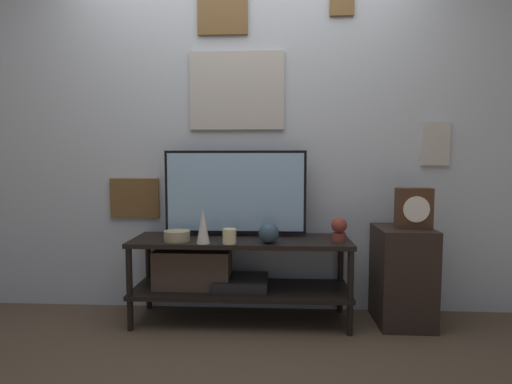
{
  "coord_description": "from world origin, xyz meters",
  "views": [
    {
      "loc": [
        0.23,
        -2.38,
        1.1
      ],
      "look_at": [
        0.1,
        0.26,
        0.88
      ],
      "focal_mm": 28.0,
      "sensor_mm": 36.0,
      "label": 1
    }
  ],
  "objects_px": {
    "vase_wide_bowl": "(177,236)",
    "decorative_bust": "(339,228)",
    "vase_slim_bronze": "(203,226)",
    "mantel_clock": "(414,208)",
    "television": "(235,192)",
    "candle_jar": "(229,236)",
    "vase_round_glass": "(269,233)"
  },
  "relations": [
    {
      "from": "vase_wide_bowl",
      "to": "decorative_bust",
      "type": "distance_m",
      "value": 1.06
    },
    {
      "from": "vase_wide_bowl",
      "to": "vase_slim_bronze",
      "type": "bearing_deg",
      "value": -21.22
    },
    {
      "from": "vase_slim_bronze",
      "to": "mantel_clock",
      "type": "height_order",
      "value": "mantel_clock"
    },
    {
      "from": "television",
      "to": "mantel_clock",
      "type": "bearing_deg",
      "value": -5.46
    },
    {
      "from": "television",
      "to": "candle_jar",
      "type": "relative_size",
      "value": 10.34
    },
    {
      "from": "candle_jar",
      "to": "mantel_clock",
      "type": "height_order",
      "value": "mantel_clock"
    },
    {
      "from": "vase_round_glass",
      "to": "candle_jar",
      "type": "bearing_deg",
      "value": -172.55
    },
    {
      "from": "mantel_clock",
      "to": "decorative_bust",
      "type": "bearing_deg",
      "value": -175.85
    },
    {
      "from": "vase_slim_bronze",
      "to": "mantel_clock",
      "type": "xyz_separation_m",
      "value": [
        1.36,
        0.15,
        0.1
      ]
    },
    {
      "from": "candle_jar",
      "to": "vase_round_glass",
      "type": "bearing_deg",
      "value": 7.45
    },
    {
      "from": "vase_slim_bronze",
      "to": "decorative_bust",
      "type": "distance_m",
      "value": 0.88
    },
    {
      "from": "decorative_bust",
      "to": "mantel_clock",
      "type": "xyz_separation_m",
      "value": [
        0.49,
        0.04,
        0.13
      ]
    },
    {
      "from": "decorative_bust",
      "to": "mantel_clock",
      "type": "relative_size",
      "value": 0.59
    },
    {
      "from": "candle_jar",
      "to": "decorative_bust",
      "type": "xyz_separation_m",
      "value": [
        0.7,
        0.12,
        0.04
      ]
    },
    {
      "from": "vase_round_glass",
      "to": "candle_jar",
      "type": "height_order",
      "value": "vase_round_glass"
    },
    {
      "from": "television",
      "to": "vase_wide_bowl",
      "type": "relative_size",
      "value": 5.74
    },
    {
      "from": "vase_wide_bowl",
      "to": "candle_jar",
      "type": "height_order",
      "value": "candle_jar"
    },
    {
      "from": "vase_slim_bronze",
      "to": "vase_round_glass",
      "type": "bearing_deg",
      "value": 4.72
    },
    {
      "from": "vase_wide_bowl",
      "to": "decorative_bust",
      "type": "bearing_deg",
      "value": 2.47
    },
    {
      "from": "television",
      "to": "vase_round_glass",
      "type": "height_order",
      "value": "television"
    },
    {
      "from": "vase_round_glass",
      "to": "mantel_clock",
      "type": "relative_size",
      "value": 0.49
    },
    {
      "from": "television",
      "to": "vase_round_glass",
      "type": "relative_size",
      "value": 7.48
    },
    {
      "from": "candle_jar",
      "to": "decorative_bust",
      "type": "distance_m",
      "value": 0.71
    },
    {
      "from": "candle_jar",
      "to": "vase_wide_bowl",
      "type": "bearing_deg",
      "value": 168.74
    },
    {
      "from": "television",
      "to": "mantel_clock",
      "type": "xyz_separation_m",
      "value": [
        1.18,
        -0.11,
        -0.09
      ]
    },
    {
      "from": "television",
      "to": "vase_slim_bronze",
      "type": "height_order",
      "value": "television"
    },
    {
      "from": "decorative_bust",
      "to": "vase_slim_bronze",
      "type": "bearing_deg",
      "value": -172.31
    },
    {
      "from": "vase_wide_bowl",
      "to": "mantel_clock",
      "type": "relative_size",
      "value": 0.64
    },
    {
      "from": "vase_wide_bowl",
      "to": "vase_slim_bronze",
      "type": "xyz_separation_m",
      "value": [
        0.19,
        -0.07,
        0.08
      ]
    },
    {
      "from": "vase_wide_bowl",
      "to": "mantel_clock",
      "type": "bearing_deg",
      "value": 3.0
    },
    {
      "from": "television",
      "to": "vase_round_glass",
      "type": "bearing_deg",
      "value": -44.34
    },
    {
      "from": "vase_round_glass",
      "to": "decorative_bust",
      "type": "height_order",
      "value": "decorative_bust"
    }
  ]
}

